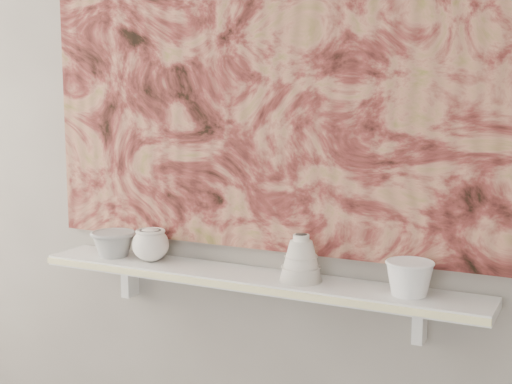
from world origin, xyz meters
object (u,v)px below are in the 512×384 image
Objects in this scene: painting at (263,66)px; bowl_grey at (113,243)px; shelf at (251,279)px; bell_vessel at (301,258)px; bowl_white at (410,278)px; cup_cream at (151,245)px.

bowl_grey is (-0.50, -0.08, -0.57)m from painting.
shelf is 0.18m from bell_vessel.
painting is 0.76m from bowl_grey.
bell_vessel reaches higher than bowl_grey.
shelf is 0.63m from painting.
shelf is 10.77× the size of bowl_white.
cup_cream is at bearing 180.00° from bowl_white.
cup_cream is 0.52m from bell_vessel.
bell_vessel is (0.16, 0.00, 0.08)m from shelf.
bowl_white is (0.47, -0.08, -0.56)m from painting.
bowl_grey is (-0.50, 0.00, 0.06)m from shelf.
bell_vessel is at bearing 0.00° from bowl_grey.
bowl_white is (0.47, 0.00, 0.06)m from shelf.
bowl_grey is at bearing 180.00° from cup_cream.
painting reaches higher than shelf.
painting reaches higher than bowl_grey.
painting is at bearing 12.72° from cup_cream.
shelf is 0.36m from cup_cream.
bowl_grey is at bearing 180.00° from bowl_white.
bowl_white is at bearing 0.00° from shelf.
bell_vessel reaches higher than bowl_white.
bowl_white is at bearing 0.00° from bowl_grey.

